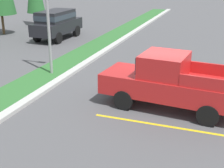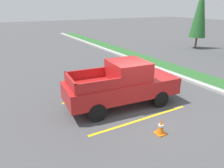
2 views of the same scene
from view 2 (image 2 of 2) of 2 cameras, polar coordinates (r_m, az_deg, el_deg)
ground_plane at (r=9.56m, az=7.78°, el=-7.24°), size 120.00×120.00×0.00m
parking_line_near at (r=11.24m, az=-1.62°, el=-2.64°), size 0.12×4.80×0.01m
parking_line_far at (r=8.90m, az=7.97°, el=-9.46°), size 0.12×4.80×0.01m
curb_strip at (r=12.98m, az=25.70°, el=-1.17°), size 56.00×0.40×0.15m
pickup_truck_main at (r=9.63m, az=2.96°, el=-0.08°), size 2.37×5.38×2.10m
cypress_tree_leftmost at (r=24.81m, az=22.74°, el=17.77°), size 1.71×1.71×6.58m
traffic_cone at (r=8.00m, az=13.06°, el=-11.20°), size 0.36×0.36×0.60m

